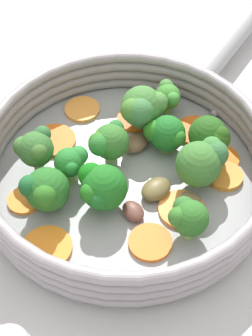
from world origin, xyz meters
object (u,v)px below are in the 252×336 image
(skillet, at_px, (126,181))
(broccoli_floret_6, at_px, (35,148))
(carrot_slice_1, at_px, (82,109))
(carrot_slice_3, at_px, (195,131))
(broccoli_floret_10, at_px, (210,136))
(mushroom_piece_2, at_px, (136,143))
(carrot_slice_8, at_px, (55,140))
(broccoli_floret_0, at_px, (71,163))
(broccoli_floret_7, at_px, (202,159))
(carrot_slice_6, at_px, (221,159))
(mushroom_piece_0, at_px, (133,211))
(broccoli_floret_3, at_px, (188,217))
(carrot_slice_2, at_px, (225,176))
(mushroom_piece_3, at_px, (156,189))
(broccoli_floret_4, at_px, (142,108))
(mushroom_piece_1, at_px, (190,200))
(broccoli_floret_1, at_px, (45,190))
(carrot_slice_7, at_px, (47,248))
(carrot_slice_9, at_px, (24,201))
(carrot_slice_4, at_px, (181,209))
(carrot_slice_0, at_px, (131,119))
(carrot_slice_5, at_px, (150,242))
(broccoli_floret_2, at_px, (166,134))
(broccoli_floret_9, at_px, (101,188))
(broccoli_floret_5, at_px, (108,142))

(skillet, height_order, broccoli_floret_6, broccoli_floret_6)
(carrot_slice_1, relative_size, carrot_slice_3, 0.92)
(broccoli_floret_10, relative_size, mushroom_piece_2, 1.70)
(carrot_slice_3, distance_m, carrot_slice_8, 0.15)
(broccoli_floret_0, relative_size, broccoli_floret_10, 0.80)
(broccoli_floret_6, relative_size, broccoli_floret_7, 0.91)
(broccoli_floret_10, xyz_separation_m, mushroom_piece_2, (-0.00, -0.08, -0.02))
(carrot_slice_6, relative_size, broccoli_floret_6, 0.79)
(carrot_slice_3, relative_size, mushroom_piece_0, 1.67)
(carrot_slice_6, distance_m, broccoli_floret_0, 0.16)
(broccoli_floret_3, bearing_deg, carrot_slice_2, 153.20)
(broccoli_floret_6, relative_size, mushroom_piece_3, 1.48)
(broccoli_floret_4, xyz_separation_m, broccoli_floret_6, (0.07, -0.10, -0.00))
(carrot_slice_3, distance_m, mushroom_piece_1, 0.10)
(carrot_slice_3, bearing_deg, broccoli_floret_1, -49.55)
(broccoli_floret_4, xyz_separation_m, mushroom_piece_3, (0.08, 0.02, -0.03))
(broccoli_floret_0, height_order, mushroom_piece_3, broccoli_floret_0)
(broccoli_floret_7, height_order, broccoli_floret_10, broccoli_floret_7)
(carrot_slice_7, bearing_deg, carrot_slice_3, 141.90)
(carrot_slice_9, bearing_deg, broccoli_floret_6, 173.70)
(skillet, distance_m, carrot_slice_4, 0.07)
(broccoli_floret_6, height_order, mushroom_piece_0, broccoli_floret_6)
(broccoli_floret_3, height_order, mushroom_piece_1, broccoli_floret_3)
(carrot_slice_0, height_order, broccoli_floret_3, broccoli_floret_3)
(carrot_slice_8, distance_m, mushroom_piece_0, 0.13)
(carrot_slice_3, bearing_deg, carrot_slice_6, 37.46)
(carrot_slice_0, relative_size, mushroom_piece_3, 1.21)
(carrot_slice_0, bearing_deg, carrot_slice_6, 64.83)
(carrot_slice_0, relative_size, broccoli_floret_4, 0.74)
(carrot_slice_6, height_order, mushroom_piece_2, mushroom_piece_2)
(broccoli_floret_3, bearing_deg, carrot_slice_4, -167.27)
(mushroom_piece_0, bearing_deg, broccoli_floret_1, -89.53)
(mushroom_piece_0, bearing_deg, carrot_slice_3, 154.94)
(broccoli_floret_0, bearing_deg, carrot_slice_0, 151.18)
(carrot_slice_5, bearing_deg, broccoli_floret_10, 156.91)
(carrot_slice_3, xyz_separation_m, broccoli_floret_0, (0.08, -0.12, 0.02))
(carrot_slice_4, relative_size, broccoli_floret_0, 1.15)
(carrot_slice_8, relative_size, broccoli_floret_3, 1.09)
(broccoli_floret_2, distance_m, broccoli_floret_9, 0.10)
(carrot_slice_3, xyz_separation_m, carrot_slice_9, (0.11, -0.16, -0.00))
(carrot_slice_5, distance_m, broccoli_floret_6, 0.15)
(skillet, xyz_separation_m, carrot_slice_5, (0.07, 0.03, 0.01))
(carrot_slice_0, height_order, mushroom_piece_1, mushroom_piece_1)
(carrot_slice_7, height_order, broccoli_floret_6, broccoli_floret_6)
(carrot_slice_0, relative_size, carrot_slice_2, 1.09)
(carrot_slice_2, height_order, broccoli_floret_5, broccoli_floret_5)
(broccoli_floret_5, bearing_deg, carrot_slice_9, -50.72)
(carrot_slice_4, xyz_separation_m, mushroom_piece_0, (0.01, -0.05, 0.00))
(carrot_slice_2, distance_m, broccoli_floret_1, 0.18)
(carrot_slice_9, bearing_deg, broccoli_floret_0, 130.60)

